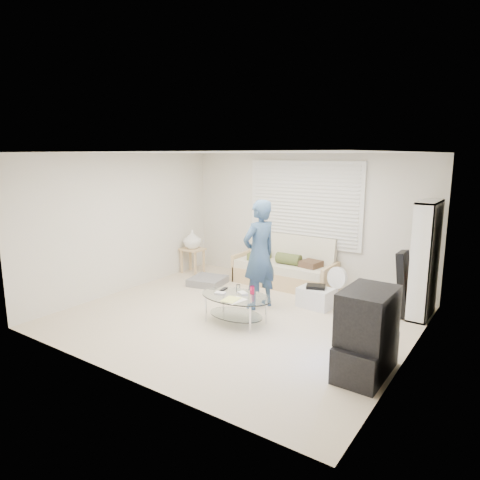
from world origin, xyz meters
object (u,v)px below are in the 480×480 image
Objects in this scene: futon_sofa at (285,269)px; coffee_table at (236,301)px; bookshelf at (424,260)px; tv_unit at (367,333)px.

coffee_table is at bearing -81.52° from futon_sofa.
coffee_table is (-2.21, -1.84, -0.56)m from bookshelf.
coffee_table is (0.31, -2.08, 0.03)m from futon_sofa.
tv_unit is (2.40, -2.49, 0.18)m from futon_sofa.
futon_sofa is 1.94× the size of tv_unit.
futon_sofa is 1.08× the size of bookshelf.
tv_unit is 0.88× the size of coffee_table.
tv_unit reaches higher than futon_sofa.
bookshelf is 1.79× the size of tv_unit.
bookshelf reaches higher than coffee_table.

